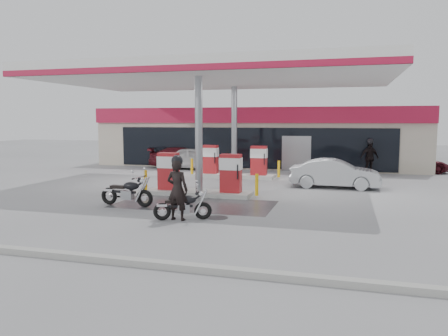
{
  "coord_description": "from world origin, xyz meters",
  "views": [
    {
      "loc": [
        6.01,
        -15.43,
        3.18
      ],
      "look_at": [
        1.12,
        1.92,
        1.2
      ],
      "focal_mm": 35.0,
      "sensor_mm": 36.0,
      "label": 1
    }
  ],
  "objects_px": {
    "pump_island_near": "(199,178)",
    "parked_car_right": "(414,163)",
    "main_motorcycle": "(184,207)",
    "parked_motorcycle": "(127,193)",
    "biker_main": "(177,190)",
    "biker_walking": "(369,158)",
    "sedan_white": "(197,158)",
    "attendant": "(201,159)",
    "parked_car_left": "(184,157)",
    "hatchback_silver": "(335,173)",
    "pump_island_far": "(234,165)"
  },
  "relations": [
    {
      "from": "pump_island_far",
      "to": "main_motorcycle",
      "type": "relative_size",
      "value": 2.87
    },
    {
      "from": "attendant",
      "to": "biker_walking",
      "type": "bearing_deg",
      "value": -96.1
    },
    {
      "from": "parked_car_left",
      "to": "attendant",
      "type": "bearing_deg",
      "value": -147.93
    },
    {
      "from": "sedan_white",
      "to": "parked_car_left",
      "type": "relative_size",
      "value": 0.89
    },
    {
      "from": "pump_island_near",
      "to": "hatchback_silver",
      "type": "bearing_deg",
      "value": 33.09
    },
    {
      "from": "main_motorcycle",
      "to": "biker_main",
      "type": "height_order",
      "value": "biker_main"
    },
    {
      "from": "parked_car_right",
      "to": "parked_car_left",
      "type": "bearing_deg",
      "value": 86.8
    },
    {
      "from": "main_motorcycle",
      "to": "biker_walking",
      "type": "bearing_deg",
      "value": 44.64
    },
    {
      "from": "parked_motorcycle",
      "to": "biker_walking",
      "type": "distance_m",
      "value": 15.41
    },
    {
      "from": "biker_walking",
      "to": "parked_motorcycle",
      "type": "bearing_deg",
      "value": -155.69
    },
    {
      "from": "biker_main",
      "to": "sedan_white",
      "type": "bearing_deg",
      "value": -67.69
    },
    {
      "from": "pump_island_far",
      "to": "parked_car_left",
      "type": "xyz_separation_m",
      "value": [
        -4.5,
        4.0,
        -0.02
      ]
    },
    {
      "from": "pump_island_near",
      "to": "parked_motorcycle",
      "type": "relative_size",
      "value": 2.37
    },
    {
      "from": "pump_island_near",
      "to": "parked_car_right",
      "type": "bearing_deg",
      "value": 48.22
    },
    {
      "from": "pump_island_near",
      "to": "parked_car_right",
      "type": "relative_size",
      "value": 1.28
    },
    {
      "from": "parked_motorcycle",
      "to": "attendant",
      "type": "relative_size",
      "value": 1.39
    },
    {
      "from": "pump_island_near",
      "to": "parked_motorcycle",
      "type": "bearing_deg",
      "value": -120.73
    },
    {
      "from": "pump_island_near",
      "to": "pump_island_far",
      "type": "bearing_deg",
      "value": 90.0
    },
    {
      "from": "pump_island_far",
      "to": "attendant",
      "type": "bearing_deg",
      "value": 138.64
    },
    {
      "from": "pump_island_near",
      "to": "hatchback_silver",
      "type": "relative_size",
      "value": 1.24
    },
    {
      "from": "biker_main",
      "to": "parked_car_left",
      "type": "relative_size",
      "value": 0.41
    },
    {
      "from": "biker_main",
      "to": "sedan_white",
      "type": "relative_size",
      "value": 0.46
    },
    {
      "from": "sedan_white",
      "to": "attendant",
      "type": "distance_m",
      "value": 0.93
    },
    {
      "from": "pump_island_near",
      "to": "parked_car_left",
      "type": "height_order",
      "value": "pump_island_near"
    },
    {
      "from": "parked_motorcycle",
      "to": "biker_main",
      "type": "bearing_deg",
      "value": -28.76
    },
    {
      "from": "biker_main",
      "to": "biker_walking",
      "type": "xyz_separation_m",
      "value": [
        6.45,
        14.06,
        0.01
      ]
    },
    {
      "from": "pump_island_near",
      "to": "sedan_white",
      "type": "bearing_deg",
      "value": 109.83
    },
    {
      "from": "main_motorcycle",
      "to": "parked_motorcycle",
      "type": "relative_size",
      "value": 0.83
    },
    {
      "from": "parked_car_left",
      "to": "parked_motorcycle",
      "type": "bearing_deg",
      "value": 175.94
    },
    {
      "from": "parked_car_left",
      "to": "biker_walking",
      "type": "xyz_separation_m",
      "value": [
        11.82,
        -0.58,
        0.3
      ]
    },
    {
      "from": "pump_island_near",
      "to": "hatchback_silver",
      "type": "distance_m",
      "value": 6.59
    },
    {
      "from": "biker_main",
      "to": "pump_island_far",
      "type": "bearing_deg",
      "value": -79.85
    },
    {
      "from": "parked_motorcycle",
      "to": "biker_walking",
      "type": "height_order",
      "value": "biker_walking"
    },
    {
      "from": "parked_car_right",
      "to": "biker_walking",
      "type": "distance_m",
      "value": 3.24
    },
    {
      "from": "biker_walking",
      "to": "sedan_white",
      "type": "bearing_deg",
      "value": 151.74
    },
    {
      "from": "parked_car_right",
      "to": "pump_island_near",
      "type": "bearing_deg",
      "value": 130.31
    },
    {
      "from": "biker_main",
      "to": "attendant",
      "type": "relative_size",
      "value": 1.25
    },
    {
      "from": "parked_car_right",
      "to": "biker_main",
      "type": "bearing_deg",
      "value": 142.12
    },
    {
      "from": "main_motorcycle",
      "to": "biker_main",
      "type": "relative_size",
      "value": 0.92
    },
    {
      "from": "pump_island_far",
      "to": "sedan_white",
      "type": "relative_size",
      "value": 1.22
    },
    {
      "from": "parked_car_right",
      "to": "attendant",
      "type": "bearing_deg",
      "value": 94.24
    },
    {
      "from": "main_motorcycle",
      "to": "sedan_white",
      "type": "relative_size",
      "value": 0.42
    },
    {
      "from": "biker_main",
      "to": "attendant",
      "type": "height_order",
      "value": "biker_main"
    },
    {
      "from": "attendant",
      "to": "parked_car_right",
      "type": "relative_size",
      "value": 0.39
    },
    {
      "from": "attendant",
      "to": "parked_car_left",
      "type": "relative_size",
      "value": 0.33
    },
    {
      "from": "main_motorcycle",
      "to": "attendant",
      "type": "height_order",
      "value": "attendant"
    },
    {
      "from": "pump_island_far",
      "to": "biker_main",
      "type": "height_order",
      "value": "biker_main"
    },
    {
      "from": "main_motorcycle",
      "to": "parked_car_right",
      "type": "bearing_deg",
      "value": 39.21
    },
    {
      "from": "parked_car_left",
      "to": "parked_car_right",
      "type": "xyz_separation_m",
      "value": [
        14.5,
        1.19,
        -0.13
      ]
    },
    {
      "from": "parked_car_left",
      "to": "main_motorcycle",
      "type": "bearing_deg",
      "value": -175.02
    }
  ]
}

